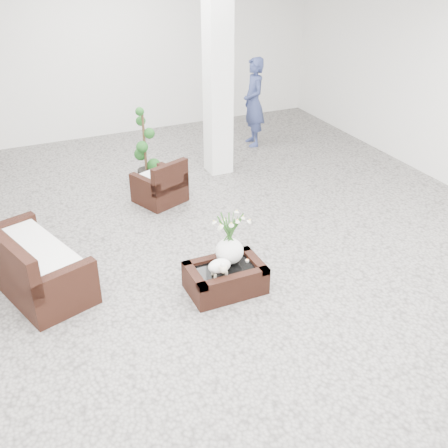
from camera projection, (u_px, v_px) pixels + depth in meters
name	position (u px, v px, depth m)	size (l,w,h in m)	color
ground	(221.00, 262.00, 7.13)	(11.00, 11.00, 0.00)	gray
column	(218.00, 72.00, 8.95)	(0.40, 0.40, 3.50)	white
coffee_table	(225.00, 279.00, 6.51)	(0.90, 0.60, 0.31)	black
sheep_figurine	(219.00, 267.00, 6.26)	(0.28, 0.23, 0.21)	white
planter_narcissus	(230.00, 233.00, 6.36)	(0.44, 0.44, 0.80)	white
tealight	(247.00, 261.00, 6.56)	(0.04, 0.04, 0.03)	white
armchair	(159.00, 180.00, 8.53)	(0.68, 0.65, 0.72)	black
loveseat	(33.00, 256.00, 6.44)	(1.64, 0.79, 0.88)	black
topiary	(145.00, 145.00, 9.09)	(0.34, 0.34, 1.28)	#164315
shopper	(254.00, 102.00, 10.54)	(0.63, 0.41, 1.72)	navy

